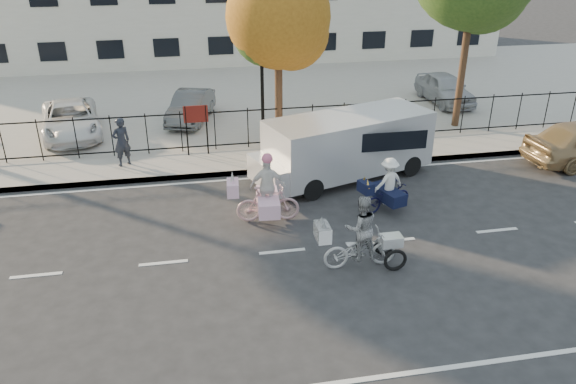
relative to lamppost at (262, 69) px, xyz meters
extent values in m
plane|color=#333334|center=(-0.50, -6.80, -3.11)|extent=(120.00, 120.00, 0.00)
cube|color=#A8A399|center=(-0.50, -1.75, -3.04)|extent=(60.00, 0.10, 0.15)
cube|color=#A8A399|center=(-0.50, -0.70, -3.04)|extent=(60.00, 2.20, 0.15)
cube|color=#A8A399|center=(-0.50, 8.20, -3.04)|extent=(60.00, 15.60, 0.15)
cube|color=silver|center=(-0.50, 18.20, -0.11)|extent=(34.00, 10.00, 6.00)
cylinder|color=black|center=(0.00, 0.00, -0.96)|extent=(0.12, 0.12, 4.00)
sphere|color=white|center=(0.00, 0.00, 1.19)|extent=(0.36, 0.36, 0.36)
cylinder|color=black|center=(-2.70, 0.00, -2.06)|extent=(0.06, 0.06, 1.80)
cylinder|color=black|center=(-2.00, 0.00, -2.06)|extent=(0.06, 0.06, 1.80)
cube|color=#59140F|center=(-2.35, 0.00, -1.46)|extent=(0.85, 0.04, 0.60)
imported|color=silver|center=(1.24, -7.79, -2.64)|extent=(1.81, 0.64, 0.95)
imported|color=white|center=(1.24, -7.79, -2.05)|extent=(0.81, 0.63, 1.66)
cube|color=silver|center=(0.30, -7.80, -2.06)|extent=(0.32, 0.58, 0.38)
cone|color=silver|center=(0.30, -7.67, -1.81)|extent=(0.15, 0.15, 0.19)
cone|color=silver|center=(0.30, -7.93, -1.81)|extent=(0.15, 0.15, 0.19)
torus|color=black|center=(2.03, -8.16, -2.82)|extent=(0.59, 0.09, 0.59)
torus|color=black|center=(2.03, -7.42, -2.82)|extent=(0.59, 0.09, 0.59)
cube|color=white|center=(2.03, -7.79, -2.48)|extent=(0.53, 0.37, 0.26)
imported|color=beige|center=(-0.60, -5.08, -2.58)|extent=(1.81, 0.64, 1.07)
imported|color=white|center=(-0.60, -5.08, -2.04)|extent=(1.01, 0.49, 1.68)
cube|color=#EFB6D1|center=(-1.56, -5.01, -2.05)|extent=(0.37, 0.61, 0.38)
cone|color=silver|center=(-1.56, -5.01, -1.70)|extent=(0.13, 0.13, 0.34)
cube|color=#EFB6D1|center=(-0.60, -5.08, -2.53)|extent=(0.70, 1.43, 0.43)
sphere|color=pink|center=(-0.60, -5.08, -1.21)|extent=(0.30, 0.30, 0.30)
imported|color=black|center=(2.93, -5.05, -2.70)|extent=(1.65, 1.00, 0.82)
imported|color=white|center=(2.93, -5.05, -2.20)|extent=(1.04, 0.79, 1.43)
cube|color=black|center=(2.16, -5.30, -2.21)|extent=(0.41, 0.56, 0.33)
cone|color=gold|center=(2.16, -5.14, -2.02)|extent=(0.11, 0.21, 0.29)
cone|color=gold|center=(2.16, -5.46, -2.02)|extent=(0.11, 0.21, 0.29)
cube|color=black|center=(2.93, -5.05, -2.61)|extent=(0.84, 1.27, 0.36)
cube|color=silver|center=(2.45, -2.55, -1.91)|extent=(5.76, 3.57, 1.80)
cube|color=silver|center=(-0.50, -2.55, -2.41)|extent=(1.08, 2.01, 0.80)
cylinder|color=black|center=(0.55, -3.44, -2.76)|extent=(0.75, 0.46, 0.70)
cylinder|color=black|center=(0.55, -1.67, -2.76)|extent=(0.75, 0.46, 0.70)
cylinder|color=black|center=(4.35, -3.44, -2.76)|extent=(0.75, 0.46, 0.70)
cylinder|color=black|center=(4.35, -1.67, -2.76)|extent=(0.75, 0.46, 0.70)
imported|color=black|center=(-4.88, -0.53, -2.12)|extent=(0.74, 0.66, 1.69)
imported|color=white|center=(-7.10, 2.99, -2.34)|extent=(2.88, 4.81, 1.25)
imported|color=#4D5155|center=(-2.47, 3.90, -2.36)|extent=(2.27, 3.87, 1.21)
imported|color=#ADB1B5|center=(9.03, 4.46, -2.30)|extent=(1.69, 3.92, 1.32)
cylinder|color=#442D1D|center=(0.66, 0.50, -1.02)|extent=(0.28, 0.28, 4.19)
sphere|color=#9F6219|center=(0.66, 0.50, 1.67)|extent=(3.59, 3.59, 3.59)
sphere|color=#9F6219|center=(1.16, 0.70, 1.07)|extent=(2.63, 2.63, 2.63)
cylinder|color=#442D1D|center=(8.12, 1.33, -0.38)|extent=(0.28, 0.28, 5.47)
camera|label=1|loc=(-2.60, -18.97, 4.52)|focal=35.00mm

